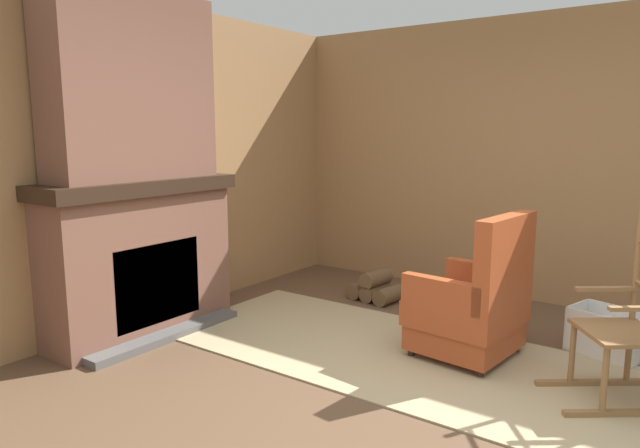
{
  "coord_description": "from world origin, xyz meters",
  "views": [
    {
      "loc": [
        1.26,
        -2.74,
        1.61
      ],
      "look_at": [
        -1.23,
        0.72,
        0.9
      ],
      "focal_mm": 32.0,
      "sensor_mm": 36.0,
      "label": 1
    }
  ],
  "objects_px": {
    "armchair": "(473,307)",
    "laundry_basket": "(607,332)",
    "rocking_chair": "(627,332)",
    "decorative_plate_on_mantel": "(138,164)",
    "firewood_stack": "(376,289)",
    "oil_lamp_vase": "(82,172)",
    "storage_case": "(185,167)"
  },
  "relations": [
    {
      "from": "armchair",
      "to": "storage_case",
      "type": "bearing_deg",
      "value": 17.9
    },
    {
      "from": "armchair",
      "to": "firewood_stack",
      "type": "height_order",
      "value": "armchair"
    },
    {
      "from": "armchair",
      "to": "laundry_basket",
      "type": "height_order",
      "value": "armchair"
    },
    {
      "from": "armchair",
      "to": "storage_case",
      "type": "relative_size",
      "value": 4.07
    },
    {
      "from": "oil_lamp_vase",
      "to": "storage_case",
      "type": "xyz_separation_m",
      "value": [
        0.0,
        0.95,
        -0.02
      ]
    },
    {
      "from": "laundry_basket",
      "to": "storage_case",
      "type": "distance_m",
      "value": 3.53
    },
    {
      "from": "oil_lamp_vase",
      "to": "firewood_stack",
      "type": "bearing_deg",
      "value": 63.22
    },
    {
      "from": "oil_lamp_vase",
      "to": "decorative_plate_on_mantel",
      "type": "bearing_deg",
      "value": 92.33
    },
    {
      "from": "armchair",
      "to": "decorative_plate_on_mantel",
      "type": "bearing_deg",
      "value": 27.76
    },
    {
      "from": "storage_case",
      "to": "decorative_plate_on_mantel",
      "type": "bearing_deg",
      "value": -92.52
    },
    {
      "from": "storage_case",
      "to": "rocking_chair",
      "type": "bearing_deg",
      "value": 6.42
    },
    {
      "from": "oil_lamp_vase",
      "to": "armchair",
      "type": "bearing_deg",
      "value": 31.35
    },
    {
      "from": "rocking_chair",
      "to": "firewood_stack",
      "type": "distance_m",
      "value": 2.44
    },
    {
      "from": "laundry_basket",
      "to": "storage_case",
      "type": "relative_size",
      "value": 2.13
    },
    {
      "from": "rocking_chair",
      "to": "firewood_stack",
      "type": "bearing_deg",
      "value": -59.48
    },
    {
      "from": "decorative_plate_on_mantel",
      "to": "armchair",
      "type": "bearing_deg",
      "value": 21.77
    },
    {
      "from": "armchair",
      "to": "oil_lamp_vase",
      "type": "height_order",
      "value": "oil_lamp_vase"
    },
    {
      "from": "storage_case",
      "to": "laundry_basket",
      "type": "bearing_deg",
      "value": 19.29
    },
    {
      "from": "rocking_chair",
      "to": "firewood_stack",
      "type": "relative_size",
      "value": 2.58
    },
    {
      "from": "oil_lamp_vase",
      "to": "decorative_plate_on_mantel",
      "type": "height_order",
      "value": "oil_lamp_vase"
    },
    {
      "from": "armchair",
      "to": "laundry_basket",
      "type": "distance_m",
      "value": 1.01
    },
    {
      "from": "rocking_chair",
      "to": "decorative_plate_on_mantel",
      "type": "relative_size",
      "value": 5.92
    },
    {
      "from": "rocking_chair",
      "to": "decorative_plate_on_mantel",
      "type": "height_order",
      "value": "decorative_plate_on_mantel"
    },
    {
      "from": "laundry_basket",
      "to": "decorative_plate_on_mantel",
      "type": "bearing_deg",
      "value": -153.83
    },
    {
      "from": "laundry_basket",
      "to": "rocking_chair",
      "type": "bearing_deg",
      "value": -74.18
    },
    {
      "from": "storage_case",
      "to": "decorative_plate_on_mantel",
      "type": "relative_size",
      "value": 1.15
    },
    {
      "from": "armchair",
      "to": "laundry_basket",
      "type": "relative_size",
      "value": 1.91
    },
    {
      "from": "firewood_stack",
      "to": "armchair",
      "type": "bearing_deg",
      "value": -32.55
    },
    {
      "from": "decorative_plate_on_mantel",
      "to": "firewood_stack",
      "type": "bearing_deg",
      "value": 56.68
    },
    {
      "from": "storage_case",
      "to": "decorative_plate_on_mantel",
      "type": "height_order",
      "value": "decorative_plate_on_mantel"
    },
    {
      "from": "firewood_stack",
      "to": "oil_lamp_vase",
      "type": "bearing_deg",
      "value": -116.78
    },
    {
      "from": "firewood_stack",
      "to": "oil_lamp_vase",
      "type": "xyz_separation_m",
      "value": [
        -1.13,
        -2.25,
        1.2
      ]
    }
  ]
}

